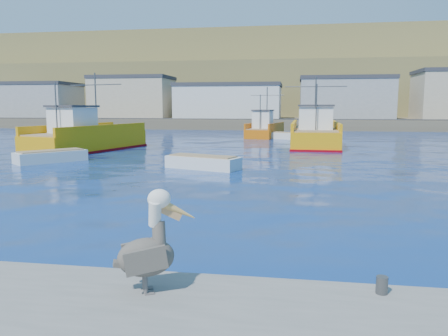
{
  "coord_description": "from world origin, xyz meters",
  "views": [
    {
      "loc": [
        1.47,
        -10.76,
        3.64
      ],
      "look_at": [
        -0.96,
        4.46,
        1.47
      ],
      "focal_mm": 35.0,
      "sensor_mm": 36.0,
      "label": 1
    }
  ],
  "objects_px": {
    "trawler_yellow_b": "(315,134)",
    "skiff_extra": "(282,136)",
    "trawler_yellow_a": "(86,138)",
    "pelican": "(149,248)",
    "skiff_left": "(51,157)",
    "skiff_mid": "(203,163)",
    "boat_orange": "(264,129)"
  },
  "relations": [
    {
      "from": "trawler_yellow_b",
      "to": "skiff_extra",
      "type": "xyz_separation_m",
      "value": [
        -3.31,
        8.57,
        -0.78
      ]
    },
    {
      "from": "trawler_yellow_a",
      "to": "skiff_extra",
      "type": "distance_m",
      "value": 22.59
    },
    {
      "from": "pelican",
      "to": "trawler_yellow_a",
      "type": "bearing_deg",
      "value": 118.43
    },
    {
      "from": "trawler_yellow_a",
      "to": "trawler_yellow_b",
      "type": "relative_size",
      "value": 1.0
    },
    {
      "from": "trawler_yellow_b",
      "to": "pelican",
      "type": "bearing_deg",
      "value": -97.09
    },
    {
      "from": "skiff_left",
      "to": "pelican",
      "type": "bearing_deg",
      "value": -55.63
    },
    {
      "from": "trawler_yellow_a",
      "to": "pelican",
      "type": "bearing_deg",
      "value": -61.57
    },
    {
      "from": "skiff_extra",
      "to": "skiff_mid",
      "type": "bearing_deg",
      "value": -98.87
    },
    {
      "from": "trawler_yellow_a",
      "to": "boat_orange",
      "type": "relative_size",
      "value": 1.47
    },
    {
      "from": "skiff_extra",
      "to": "pelican",
      "type": "height_order",
      "value": "pelican"
    },
    {
      "from": "trawler_yellow_b",
      "to": "boat_orange",
      "type": "distance_m",
      "value": 12.3
    },
    {
      "from": "trawler_yellow_b",
      "to": "boat_orange",
      "type": "bearing_deg",
      "value": 116.21
    },
    {
      "from": "boat_orange",
      "to": "trawler_yellow_b",
      "type": "bearing_deg",
      "value": -63.79
    },
    {
      "from": "skiff_left",
      "to": "trawler_yellow_a",
      "type": "bearing_deg",
      "value": 99.24
    },
    {
      "from": "trawler_yellow_b",
      "to": "boat_orange",
      "type": "height_order",
      "value": "trawler_yellow_b"
    },
    {
      "from": "trawler_yellow_a",
      "to": "skiff_extra",
      "type": "bearing_deg",
      "value": 45.9
    },
    {
      "from": "skiff_mid",
      "to": "skiff_extra",
      "type": "height_order",
      "value": "skiff_extra"
    },
    {
      "from": "trawler_yellow_a",
      "to": "pelican",
      "type": "relative_size",
      "value": 6.91
    },
    {
      "from": "trawler_yellow_b",
      "to": "skiff_extra",
      "type": "bearing_deg",
      "value": 111.12
    },
    {
      "from": "trawler_yellow_b",
      "to": "trawler_yellow_a",
      "type": "bearing_deg",
      "value": -158.1
    },
    {
      "from": "skiff_mid",
      "to": "pelican",
      "type": "distance_m",
      "value": 18.53
    },
    {
      "from": "boat_orange",
      "to": "skiff_left",
      "type": "distance_m",
      "value": 28.9
    },
    {
      "from": "trawler_yellow_b",
      "to": "pelican",
      "type": "relative_size",
      "value": 6.93
    },
    {
      "from": "skiff_mid",
      "to": "pelican",
      "type": "bearing_deg",
      "value": -81.0
    },
    {
      "from": "boat_orange",
      "to": "pelican",
      "type": "xyz_separation_m",
      "value": [
        1.11,
        -45.82,
        0.24
      ]
    },
    {
      "from": "trawler_yellow_a",
      "to": "skiff_mid",
      "type": "height_order",
      "value": "trawler_yellow_a"
    },
    {
      "from": "trawler_yellow_b",
      "to": "skiff_left",
      "type": "relative_size",
      "value": 2.74
    },
    {
      "from": "skiff_extra",
      "to": "trawler_yellow_a",
      "type": "bearing_deg",
      "value": -134.1
    },
    {
      "from": "boat_orange",
      "to": "trawler_yellow_a",
      "type": "bearing_deg",
      "value": -126.03
    },
    {
      "from": "skiff_left",
      "to": "skiff_extra",
      "type": "distance_m",
      "value": 27.73
    },
    {
      "from": "boat_orange",
      "to": "skiff_extra",
      "type": "height_order",
      "value": "boat_orange"
    },
    {
      "from": "trawler_yellow_a",
      "to": "pelican",
      "type": "height_order",
      "value": "trawler_yellow_a"
    }
  ]
}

